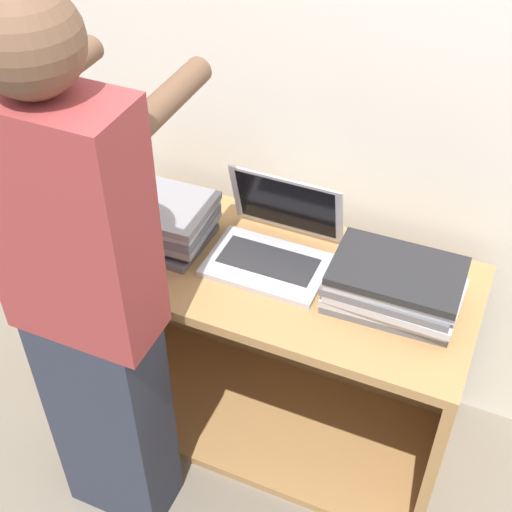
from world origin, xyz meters
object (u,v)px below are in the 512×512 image
laptop_open (274,245)px  laptop_stack_right (394,286)px  laptop_stack_left (153,218)px  person (89,309)px

laptop_open → laptop_stack_right: bearing=-7.5°
laptop_open → laptop_stack_left: 0.41m
laptop_open → person: size_ratio=0.21×
laptop_stack_left → laptop_stack_right: size_ratio=1.01×
laptop_stack_right → person: 0.88m
laptop_stack_left → person: size_ratio=0.22×
laptop_open → person: (-0.33, -0.53, 0.08)m
person → laptop_open: bearing=58.4°
laptop_open → laptop_stack_right: laptop_open is taller
laptop_open → laptop_stack_left: (-0.41, -0.05, 0.02)m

